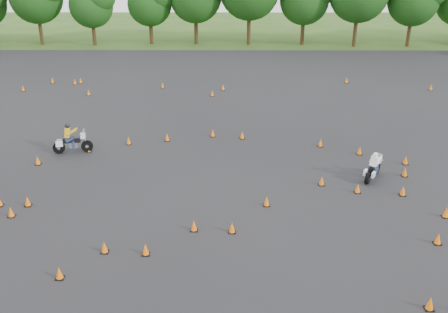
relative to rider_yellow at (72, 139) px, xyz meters
The scene contains 6 objects.
ground 11.33m from the rider_yellow, 40.24° to the right, with size 140.00×140.00×0.00m, color #2D5119.
asphalt_pad 8.77m from the rider_yellow, ahead, with size 62.00×62.00×0.00m, color black.
treeline 30.11m from the rider_yellow, 67.67° to the left, with size 86.88×32.19×11.07m.
traffic_cones 8.33m from the rider_yellow, 14.70° to the right, with size 36.64×32.75×0.45m.
rider_yellow is the anchor object (origin of this frame).
rider_white 16.49m from the rider_yellow, 11.64° to the right, with size 1.96×0.60×1.52m, color white, non-canonical shape.
Camera 1 is at (0.11, -18.96, 11.06)m, focal length 40.00 mm.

